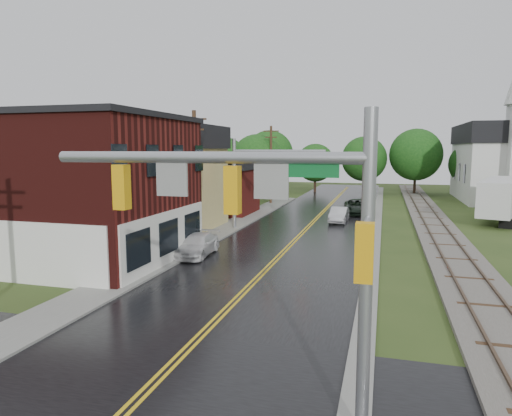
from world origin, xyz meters
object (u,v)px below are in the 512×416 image
at_px(utility_pole_b, 195,173).
at_px(pickup_white, 197,245).
at_px(church, 507,153).
at_px(tree_left_e, 258,162).
at_px(tree_left_a, 37,165).
at_px(utility_pole_c, 271,163).
at_px(semi_trailer, 501,196).
at_px(traffic_signal_near, 266,215).
at_px(sedan_silver, 339,215).
at_px(brick_building, 57,187).
at_px(suv_dark, 358,207).
at_px(tree_left_c, 201,166).
at_px(traffic_signal_far, 260,167).
at_px(tree_left_b, 130,156).

distance_m(utility_pole_b, pickup_white, 6.38).
height_order(church, pickup_white, church).
xyz_separation_m(church, tree_left_e, (-28.85, -7.84, -1.02)).
bearing_deg(tree_left_e, tree_left_a, -114.62).
bearing_deg(utility_pole_c, semi_trailer, -15.87).
distance_m(traffic_signal_near, sedan_silver, 30.72).
bearing_deg(church, traffic_signal_near, -107.72).
xyz_separation_m(brick_building, suv_dark, (15.98, 22.65, -3.41)).
distance_m(utility_pole_c, tree_left_c, 8.16).
bearing_deg(semi_trailer, sedan_silver, -159.59).
distance_m(traffic_signal_far, tree_left_a, 17.16).
bearing_deg(suv_dark, tree_left_e, 139.32).
height_order(tree_left_e, pickup_white, tree_left_e).
height_order(traffic_signal_far, semi_trailer, traffic_signal_far).
relative_size(church, suv_dark, 3.77).
bearing_deg(tree_left_a, tree_left_e, 65.38).
xyz_separation_m(tree_left_e, semi_trailer, (24.85, -8.38, -2.60)).
height_order(tree_left_a, tree_left_c, tree_left_a).
bearing_deg(church, tree_left_a, -141.37).
bearing_deg(traffic_signal_far, brick_building, -126.92).
bearing_deg(tree_left_c, brick_building, -86.86).
relative_size(brick_building, pickup_white, 3.27).
distance_m(tree_left_e, suv_dark, 15.40).
bearing_deg(utility_pole_c, utility_pole_b, -90.00).
bearing_deg(tree_left_e, utility_pole_b, -85.10).
relative_size(brick_building, utility_pole_b, 1.59).
height_order(brick_building, tree_left_b, tree_left_b).
xyz_separation_m(church, utility_pole_b, (-26.80, -31.74, -1.11)).
relative_size(traffic_signal_far, sedan_silver, 1.85).
distance_m(utility_pole_c, sedan_silver, 15.25).
bearing_deg(traffic_signal_far, semi_trailer, 28.38).
bearing_deg(suv_dark, tree_left_b, -171.85).
bearing_deg(traffic_signal_near, tree_left_b, 125.49).
bearing_deg(tree_left_b, suv_dark, 15.07).
bearing_deg(traffic_signal_far, tree_left_e, 105.89).
height_order(tree_left_a, tree_left_b, tree_left_b).
xyz_separation_m(tree_left_a, suv_dark, (23.35, 15.75, -4.38)).
bearing_deg(suv_dark, sedan_silver, -110.78).
xyz_separation_m(traffic_signal_near, tree_left_e, (-12.32, 43.90, -0.16)).
bearing_deg(semi_trailer, utility_pole_b, -145.76).
xyz_separation_m(brick_building, semi_trailer, (28.48, 22.52, -1.94)).
relative_size(traffic_signal_near, pickup_white, 1.68).
bearing_deg(utility_pole_c, tree_left_a, -120.55).
bearing_deg(pickup_white, utility_pole_c, 91.64).
distance_m(utility_pole_c, suv_dark, 12.74).
distance_m(brick_building, tree_left_a, 10.14).
distance_m(church, sedan_silver, 28.27).
height_order(church, traffic_signal_near, church).
bearing_deg(traffic_signal_near, pickup_white, 118.04).
bearing_deg(pickup_white, traffic_signal_far, 79.32).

